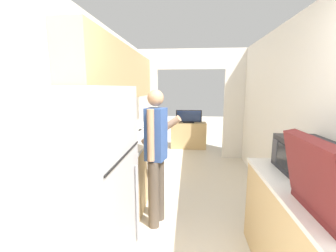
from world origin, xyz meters
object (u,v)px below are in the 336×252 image
Objects in this scene: range_oven at (134,162)px; tv_cabinet at (188,135)px; refrigerator at (75,202)px; person at (156,155)px; television at (189,117)px; microwave at (305,156)px; knife at (141,129)px.

range_oven is 2.77m from tv_cabinet.
person is (0.43, 1.08, 0.04)m from refrigerator.
refrigerator is 4.64m from television.
refrigerator is at bearing -100.03° from television.
microwave reaches higher than range_oven.
television is 2.02× the size of knife.
knife reaches higher than tv_cabinet.
tv_cabinet is 2.37m from knife.
tv_cabinet is 2.76× the size of knife.
person is 4.75× the size of knife.
microwave is 0.54× the size of tv_cabinet.
refrigerator is at bearing 173.01° from person.
tv_cabinet is at bearing 80.06° from refrigerator.
range_oven is 0.67m from knife.
person is at bearing -65.14° from knife.
knife is (-1.89, 1.89, -0.15)m from microwave.
person reaches higher than tv_cabinet.
range_oven is at bearing 43.72° from person.
range_oven is 2.44m from microwave.
refrigerator is 1.60× the size of range_oven.
person is 3.59m from tv_cabinet.
microwave reaches higher than tv_cabinet.
knife is at bearing 134.93° from microwave.
range_oven is 1.11m from person.
microwave is at bearing -94.57° from person.
tv_cabinet is at bearing 73.98° from knife.
knife is at bearing 33.94° from person.
range_oven is (-0.07, 1.98, -0.37)m from refrigerator.
microwave is (1.90, -1.40, 0.59)m from range_oven.
television is (-0.00, -0.04, 0.52)m from tv_cabinet.
knife is at bearing 91.16° from refrigerator.
television is at bearing 79.97° from refrigerator.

